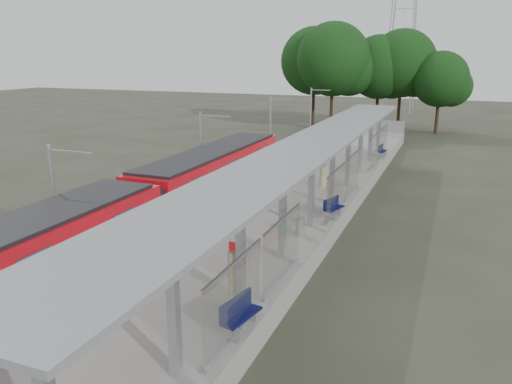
% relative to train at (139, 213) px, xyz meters
% --- Properties ---
extents(trackbed, '(3.00, 70.00, 0.24)m').
position_rel_train_xyz_m(trackbed, '(-0.00, 10.13, -1.93)').
color(trackbed, '#59544C').
rests_on(trackbed, ground).
extents(platform, '(6.00, 50.00, 1.00)m').
position_rel_train_xyz_m(platform, '(4.50, 10.13, -1.55)').
color(platform, gray).
rests_on(platform, ground).
extents(tactile_strip, '(0.60, 50.00, 0.02)m').
position_rel_train_xyz_m(tactile_strip, '(1.95, 10.13, -1.04)').
color(tactile_strip, gold).
rests_on(tactile_strip, platform).
extents(end_fence, '(6.00, 0.10, 1.20)m').
position_rel_train_xyz_m(end_fence, '(4.50, 35.08, -0.45)').
color(end_fence, '#9EA0A5').
rests_on(end_fence, platform).
extents(train, '(2.74, 27.60, 3.62)m').
position_rel_train_xyz_m(train, '(0.00, 0.00, 0.00)').
color(train, black).
rests_on(train, ground).
extents(canopy, '(3.27, 38.00, 3.66)m').
position_rel_train_xyz_m(canopy, '(6.11, 6.32, 2.15)').
color(canopy, '#9EA0A5').
rests_on(canopy, platform).
extents(tree_cluster, '(21.44, 12.34, 12.31)m').
position_rel_train_xyz_m(tree_cluster, '(1.61, 42.55, 5.57)').
color(tree_cluster, '#382316').
rests_on(tree_cluster, ground).
extents(catenary_masts, '(2.08, 48.16, 5.40)m').
position_rel_train_xyz_m(catenary_masts, '(-1.72, 9.13, 0.86)').
color(catenary_masts, '#9EA0A5').
rests_on(catenary_masts, ground).
extents(bench_near, '(0.75, 1.57, 1.03)m').
position_rel_train_xyz_m(bench_near, '(7.11, -5.40, -0.51)').
color(bench_near, '#0F114B').
rests_on(bench_near, platform).
extents(bench_mid, '(0.81, 1.42, 0.93)m').
position_rel_train_xyz_m(bench_mid, '(7.12, 5.94, -0.56)').
color(bench_mid, '#0F114B').
rests_on(bench_mid, platform).
extents(bench_far, '(0.57, 1.40, 0.93)m').
position_rel_train_xyz_m(bench_far, '(7.12, 22.05, -0.56)').
color(bench_far, '#0F114B').
rests_on(bench_far, platform).
extents(info_pillar_near, '(0.44, 0.44, 1.94)m').
position_rel_train_xyz_m(info_pillar_near, '(6.19, -3.67, -0.21)').
color(info_pillar_near, '#C7BA91').
rests_on(info_pillar_near, platform).
extents(info_pillar_far, '(0.39, 0.39, 1.75)m').
position_rel_train_xyz_m(info_pillar_far, '(5.25, 11.15, -0.29)').
color(info_pillar_far, '#C7BA91').
rests_on(info_pillar_far, platform).
extents(litter_bin, '(0.49, 0.49, 0.82)m').
position_rel_train_xyz_m(litter_bin, '(6.43, 2.75, -0.64)').
color(litter_bin, '#9EA0A5').
rests_on(litter_bin, platform).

